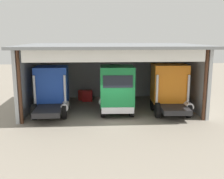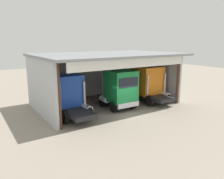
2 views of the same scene
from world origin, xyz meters
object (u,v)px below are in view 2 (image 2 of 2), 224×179
at_px(truck_green_center_right_bay, 119,88).
at_px(truck_orange_center_left_bay, 150,84).
at_px(oil_drum, 71,98).
at_px(tool_cart, 78,97).
at_px(truck_blue_yard_outside, 68,95).

height_order(truck_green_center_right_bay, truck_orange_center_left_bay, truck_orange_center_left_bay).
relative_size(truck_orange_center_left_bay, oil_drum, 4.66).
distance_m(truck_orange_center_left_bay, oil_drum, 8.55).
bearing_deg(truck_orange_center_left_bay, tool_cart, 150.13).
height_order(truck_blue_yard_outside, tool_cart, truck_blue_yard_outside).
height_order(oil_drum, tool_cart, tool_cart).
relative_size(truck_blue_yard_outside, truck_green_center_right_bay, 1.15).
bearing_deg(truck_blue_yard_outside, oil_drum, 62.57).
distance_m(truck_blue_yard_outside, truck_green_center_right_bay, 4.96).
relative_size(truck_blue_yard_outside, truck_orange_center_left_bay, 1.15).
relative_size(truck_blue_yard_outside, oil_drum, 5.35).
distance_m(oil_drum, tool_cart, 0.74).
relative_size(truck_orange_center_left_bay, tool_cart, 4.34).
bearing_deg(truck_blue_yard_outside, truck_green_center_right_bay, -9.41).
bearing_deg(truck_green_center_right_bay, oil_drum, -57.29).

